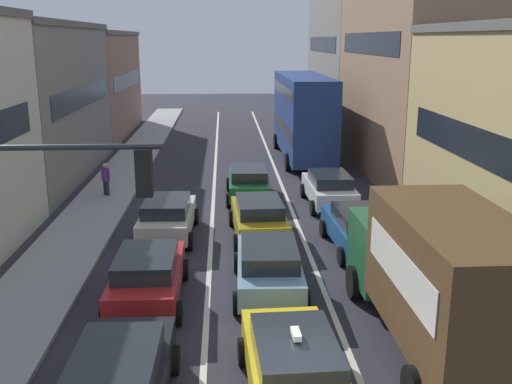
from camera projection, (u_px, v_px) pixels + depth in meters
name	position (u px, v px, depth m)	size (l,w,h in m)	color
sidewalk_left	(116.00, 183.00, 29.74)	(2.60, 64.00, 0.14)	#9A9A9A
lane_stripe_left	(214.00, 183.00, 30.02)	(0.16, 60.00, 0.01)	silver
lane_stripe_right	(280.00, 182.00, 30.20)	(0.16, 60.00, 0.01)	silver
building_row_left	(13.00, 102.00, 30.09)	(7.20, 43.90, 8.21)	beige
building_row_right	(419.00, 64.00, 33.17)	(7.20, 43.90, 12.90)	gray
traffic_light_pole	(38.00, 237.00, 10.27)	(3.58, 0.38, 5.50)	#2D2D33
removalist_box_truck	(438.00, 272.00, 13.48)	(2.76, 7.72, 3.58)	#1E5933
taxi_centre_lane_front	(294.00, 366.00, 11.77)	(2.21, 4.37, 1.66)	yellow
sedan_left_lane_front	(118.00, 380.00, 11.30)	(2.11, 4.32, 1.49)	black
sedan_centre_lane_second	(269.00, 266.00, 16.97)	(2.16, 4.35, 1.49)	#759EB7
wagon_left_lane_second	(148.00, 275.00, 16.32)	(2.07, 4.30, 1.49)	#A51E1E
hatchback_centre_lane_third	(259.00, 217.00, 21.64)	(2.21, 4.37, 1.49)	#B29319
sedan_left_lane_third	(167.00, 216.00, 21.70)	(2.15, 4.34, 1.49)	beige
coupe_centre_lane_fourth	(249.00, 182.00, 26.93)	(2.10, 4.32, 1.49)	#19592D
sedan_right_lane_behind_truck	(359.00, 228.00, 20.37)	(2.20, 4.37, 1.49)	#194C8C
wagon_right_lane_far	(329.00, 188.00, 25.79)	(2.11, 4.32, 1.49)	silver
bus_mid_queue_primary	(303.00, 113.00, 35.20)	(2.86, 10.52, 5.06)	navy
pedestrian_near_kerb	(106.00, 178.00, 26.97)	(0.43, 0.39, 1.66)	#262D47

